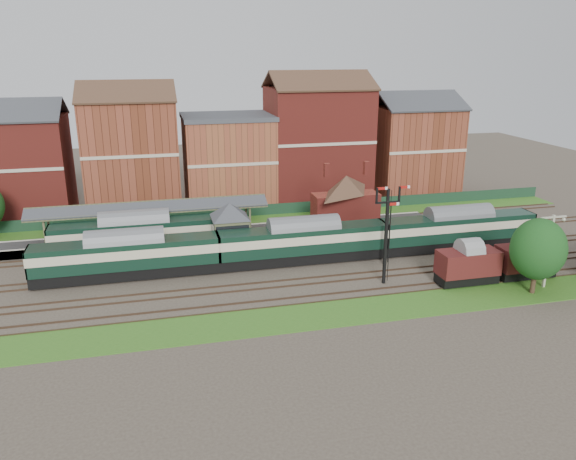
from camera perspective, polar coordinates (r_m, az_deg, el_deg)
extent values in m
plane|color=#473D33|center=(57.40, -2.34, -3.66)|extent=(160.00, 160.00, 0.00)
cube|color=#2D6619|center=(72.28, -4.90, 0.90)|extent=(90.00, 4.50, 0.06)
cube|color=#2D6619|center=(46.70, 0.66, -8.88)|extent=(90.00, 5.00, 0.06)
cube|color=#193823|center=(73.98, -5.16, 1.87)|extent=(90.00, 0.12, 1.50)
cube|color=#2D2D2D|center=(65.65, -8.35, -0.57)|extent=(55.00, 3.40, 1.00)
cube|color=#657B57|center=(59.52, -5.82, -1.71)|extent=(3.40, 3.20, 2.40)
cube|color=#505133|center=(58.82, -5.89, 0.31)|extent=(3.60, 3.40, 2.00)
pyramid|color=#383A3F|center=(58.31, -5.94, 2.00)|extent=(5.40, 5.40, 1.60)
cube|color=brown|center=(61.08, 1.63, -1.20)|extent=(3.00, 2.40, 2.20)
cube|color=#4C3323|center=(60.02, 1.80, -0.09)|extent=(3.20, 1.34, 0.79)
cube|color=#4C3323|center=(61.22, 1.48, 0.27)|extent=(3.20, 1.34, 0.79)
cube|color=maroon|center=(68.54, 5.84, 2.29)|extent=(8.00, 3.00, 3.50)
pyramid|color=#4C3323|center=(67.84, 5.92, 4.61)|extent=(8.10, 8.10, 2.20)
cube|color=maroon|center=(66.94, 3.91, 4.92)|extent=(0.60, 0.60, 1.60)
cube|color=maroon|center=(68.60, 7.91, 5.11)|extent=(0.60, 0.60, 1.60)
cube|color=#505133|center=(64.55, -23.49, -0.17)|extent=(0.22, 0.22, 3.40)
cube|color=#505133|center=(66.84, -4.28, 1.88)|extent=(0.22, 0.22, 3.40)
cube|color=#383A3F|center=(63.33, -13.83, 2.29)|extent=(26.00, 1.99, 0.90)
cube|color=#383A3F|center=(65.17, -13.85, 2.72)|extent=(26.00, 1.99, 0.90)
cube|color=#505133|center=(64.15, -13.87, 2.83)|extent=(26.00, 0.20, 0.20)
cube|color=black|center=(57.29, 9.96, 0.28)|extent=(0.25, 0.25, 8.00)
cube|color=black|center=(56.57, 10.10, 2.79)|extent=(2.60, 0.18, 0.18)
cube|color=#B2140F|center=(55.96, 9.57, 4.19)|extent=(1.10, 0.08, 0.25)
cube|color=#B2140F|center=(56.94, 11.79, 4.29)|extent=(1.10, 0.08, 0.25)
cube|color=black|center=(52.61, 9.90, -1.32)|extent=(0.25, 0.25, 8.00)
cube|color=#B2140F|center=(51.75, 10.67, 2.61)|extent=(1.10, 0.08, 0.25)
cube|color=beige|center=(56.28, 24.94, -2.03)|extent=(0.22, 0.22, 7.00)
cube|color=beige|center=(55.34, 25.38, 1.18)|extent=(2.60, 0.15, 0.15)
cube|color=maroon|center=(80.63, -26.27, 5.63)|extent=(14.00, 10.00, 13.00)
cube|color=brown|center=(78.57, -15.59, 7.29)|extent=(12.00, 10.00, 15.00)
cube|color=brown|center=(79.50, -6.06, 6.86)|extent=(12.00, 10.00, 12.00)
cube|color=maroon|center=(81.89, 3.04, 8.68)|extent=(14.00, 10.00, 16.00)
cube|color=brown|center=(87.62, 12.55, 7.89)|extent=(12.00, 10.00, 13.00)
cube|color=black|center=(56.25, -15.96, -4.07)|extent=(17.54, 2.46, 1.07)
cube|color=black|center=(55.63, -16.12, -2.35)|extent=(17.54, 2.73, 2.53)
cube|color=beige|center=(55.53, -16.14, -2.05)|extent=(17.56, 2.77, 0.88)
cube|color=slate|center=(55.17, -16.24, -0.97)|extent=(17.54, 2.73, 0.58)
cube|color=black|center=(58.03, 1.58, -2.67)|extent=(17.54, 2.46, 1.07)
cube|color=black|center=(57.42, 1.60, -0.99)|extent=(17.54, 2.73, 2.53)
cube|color=beige|center=(57.33, 1.60, -0.70)|extent=(17.56, 2.77, 0.88)
cube|color=slate|center=(56.98, 1.61, 0.36)|extent=(17.54, 2.73, 0.58)
cube|color=black|center=(64.70, 16.74, -1.25)|extent=(17.54, 2.46, 1.07)
cube|color=black|center=(64.15, 16.88, 0.27)|extent=(17.54, 2.73, 2.53)
cube|color=beige|center=(64.07, 16.90, 0.53)|extent=(17.56, 2.77, 0.88)
cube|color=slate|center=(63.76, 16.99, 1.48)|extent=(17.54, 2.73, 0.58)
cube|color=black|center=(62.32, -15.10, -1.84)|extent=(17.45, 2.44, 1.07)
cube|color=black|center=(61.75, -15.24, -0.27)|extent=(17.45, 2.71, 2.52)
cube|color=beige|center=(61.66, -15.26, -0.01)|extent=(17.47, 2.75, 0.87)
cube|color=slate|center=(61.35, -15.34, 0.97)|extent=(17.45, 2.71, 0.58)
cube|color=black|center=(55.52, 17.67, -4.65)|extent=(5.68, 2.09, 0.85)
cube|color=#4B1915|center=(54.96, 17.82, -3.15)|extent=(5.68, 2.46, 2.27)
cube|color=gray|center=(54.54, 17.94, -1.92)|extent=(5.68, 2.46, 0.42)
cube|color=black|center=(58.89, 22.86, -3.95)|extent=(5.61, 2.07, 0.84)
cube|color=#4B1915|center=(58.37, 23.04, -2.54)|extent=(5.61, 2.43, 2.24)
cube|color=gray|center=(57.99, 23.18, -1.39)|extent=(5.61, 2.43, 0.41)
cylinder|color=#382619|center=(55.14, 23.73, -4.34)|extent=(0.44, 0.44, 3.27)
ellipsoid|color=#134319|center=(54.28, 24.07, -1.77)|extent=(4.81, 4.81, 5.54)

